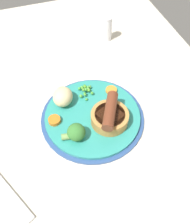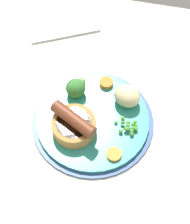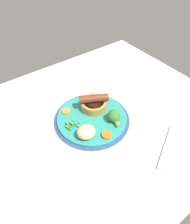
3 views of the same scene
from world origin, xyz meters
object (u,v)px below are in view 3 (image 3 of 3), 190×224
Objects in this scene: potato_chunk_0 at (86,132)px; dinner_plate at (92,119)px; broccoli_floret_near at (114,116)px; fork at (167,147)px; sausage_pudding at (94,103)px; carrot_slice_1 at (107,135)px; carrot_slice_0 at (66,111)px; pea_pile at (71,124)px.

dinner_plate is at bearing 42.93° from potato_chunk_0.
fork is (7.16, -17.78, -3.22)cm from broccoli_floret_near.
carrot_slice_1 is (-4.37, -13.18, -1.68)cm from sausage_pudding.
dinner_plate is at bearing -105.68° from sausage_pudding.
carrot_slice_1 reaches higher than dinner_plate.
fork is (12.30, -23.58, -0.27)cm from dinner_plate.
broccoli_floret_near is 1.91× the size of carrot_slice_1.
carrot_slice_0 reaches higher than fork.
potato_chunk_0 is at bearing 145.20° from carrot_slice_1.
broccoli_floret_near is at bearing -26.50° from pea_pile.
broccoli_floret_near is at bearing -48.48° from dinner_plate.
sausage_pudding is 28.69cm from fork.
potato_chunk_0 is at bearing -91.31° from carrot_slice_0.
carrot_slice_1 is at bearing -73.67° from carrot_slice_0.
broccoli_floret_near reaches higher than dinner_plate.
potato_chunk_0 is (-6.43, -5.98, 3.14)cm from dinner_plate.
pea_pile is 12.58cm from carrot_slice_1.
pea_pile is 7.07cm from potato_chunk_0.
carrot_slice_0 is (1.89, 6.80, -0.53)cm from pea_pile.
broccoli_floret_near reaches higher than fork.
pea_pile is at bearing 174.60° from dinner_plate.
dinner_plate is 8.29cm from broccoli_floret_near.
broccoli_floret_near is at bearing -49.88° from carrot_slice_0.
carrot_slice_0 is at bearing 88.69° from potato_chunk_0.
sausage_pudding is 11.72cm from pea_pile.
fork is (13.36, -13.87, -1.67)cm from carrot_slice_1.
fork is at bearing -43.22° from potato_chunk_0.
carrot_slice_0 is (-9.43, 4.10, -1.89)cm from sausage_pudding.
sausage_pudding reaches higher than potato_chunk_0.
carrot_slice_0 is at bearing 74.45° from pea_pile.
dinner_plate is at bearing 83.77° from carrot_slice_1.
carrot_slice_1 is at bearing 107.12° from fork.
sausage_pudding reaches higher than dinner_plate.
pea_pile is 31.76cm from fork.
broccoli_floret_near is 19.44cm from fork.
pea_pile is (-8.02, 0.76, 1.72)cm from dinner_plate.
sausage_pudding is 2.06× the size of pea_pile.
carrot_slice_1 is at bearing -34.80° from potato_chunk_0.
carrot_slice_0 is at bearing 50.83° from broccoli_floret_near.
dinner_plate is 9.33cm from potato_chunk_0.
broccoli_floret_near is at bearing -50.84° from sausage_pudding.
sausage_pudding is at bearing 21.84° from broccoli_floret_near.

